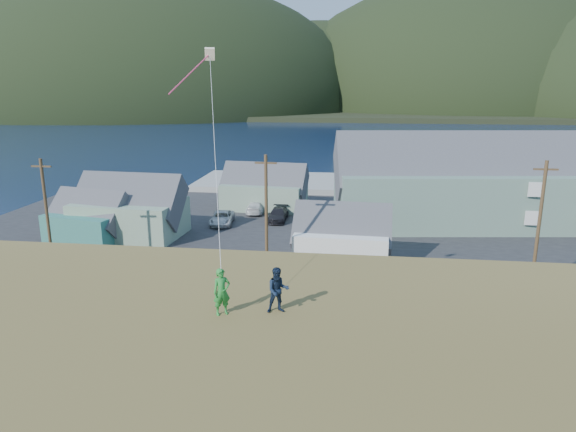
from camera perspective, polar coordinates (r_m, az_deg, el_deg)
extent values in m
plane|color=#0A1638|center=(37.53, 1.06, -8.43)|extent=(900.00, 900.00, 0.00)
cube|color=#4C3D19|center=(35.69, 0.70, -9.59)|extent=(110.00, 8.00, 0.10)
cube|color=#28282B|center=(53.53, 3.04, -1.34)|extent=(72.00, 36.00, 0.12)
cube|color=gray|center=(76.34, -0.14, 3.74)|extent=(26.00, 14.00, 0.90)
cube|color=black|center=(364.67, 6.86, 12.15)|extent=(900.00, 320.00, 2.00)
ellipsoid|color=black|center=(386.07, -28.68, 10.80)|extent=(240.00, 216.00, 108.00)
ellipsoid|color=black|center=(319.58, -15.82, 11.60)|extent=(260.00, 234.00, 143.00)
ellipsoid|color=black|center=(335.47, 3.31, 12.21)|extent=(200.00, 180.00, 100.00)
ellipsoid|color=black|center=(331.34, 19.22, 11.43)|extent=(230.00, 207.00, 142.60)
cube|color=slate|center=(58.32, 22.22, 1.88)|extent=(34.50, 13.76, 5.75)
cube|color=#47474C|center=(57.61, 22.64, 6.16)|extent=(34.96, 13.61, 9.37)
cube|color=#2C685E|center=(52.72, -21.13, -1.01)|extent=(8.01, 6.67, 2.64)
cube|color=#47474C|center=(52.25, -21.33, 1.14)|extent=(8.47, 6.65, 5.15)
cube|color=gray|center=(52.46, -17.11, -0.25)|extent=(10.30, 7.26, 3.51)
cube|color=#47474C|center=(51.88, -17.33, 2.56)|extent=(10.78, 7.03, 6.31)
cube|color=white|center=(42.46, 5.98, -3.45)|extent=(7.67, 5.66, 2.97)
cube|color=#47474C|center=(41.84, 6.06, -0.54)|extent=(8.17, 5.60, 5.22)
cube|color=gray|center=(61.57, -2.64, 2.27)|extent=(10.07, 6.65, 3.06)
cube|color=#47474C|center=(61.12, -2.67, 4.46)|extent=(10.57, 6.66, 5.69)
cylinder|color=#47331E|center=(44.03, -25.18, -0.03)|extent=(0.24, 0.24, 9.03)
cylinder|color=#47331E|center=(37.68, -2.42, -0.43)|extent=(0.24, 0.24, 9.61)
cylinder|color=#47331E|center=(39.32, 26.06, -1.33)|extent=(0.24, 0.24, 9.54)
imported|color=#BBBBC0|center=(56.36, -13.13, -0.14)|extent=(1.94, 4.18, 1.33)
imported|color=maroon|center=(58.97, -17.95, 0.21)|extent=(1.83, 4.18, 1.40)
imported|color=black|center=(61.68, -0.51, 1.54)|extent=(1.99, 4.33, 1.44)
imported|color=silver|center=(55.03, -7.33, -0.21)|extent=(2.75, 5.10, 1.36)
imported|color=black|center=(55.94, -1.11, 0.16)|extent=(1.92, 4.72, 1.37)
imported|color=slate|center=(65.02, -13.88, 1.73)|extent=(1.41, 4.00, 1.32)
imported|color=#395690|center=(59.19, 4.65, 0.91)|extent=(1.79, 4.30, 1.38)
imported|color=navy|center=(55.42, 4.90, 0.04)|extent=(2.27, 4.56, 1.49)
imported|color=white|center=(59.56, -3.54, 1.01)|extent=(1.99, 4.72, 1.36)
imported|color=#23812E|center=(17.05, -7.38, -8.36)|extent=(0.69, 0.63, 1.58)
imported|color=#121F34|center=(17.08, -1.12, -8.24)|extent=(0.89, 0.78, 1.55)
cube|color=#FFE8C2|center=(25.50, -8.69, 17.37)|extent=(0.55, 0.54, 0.60)
cylinder|color=#DE3A67|center=(24.45, -10.83, 15.31)|extent=(0.06, 0.06, 3.31)
cylinder|color=white|center=(20.72, -8.19, 8.19)|extent=(0.02, 0.02, 12.08)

